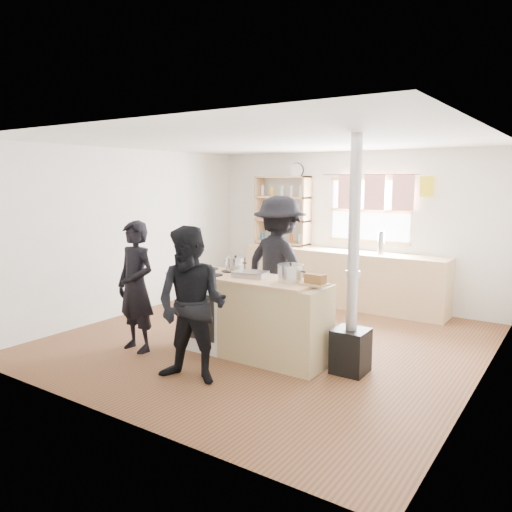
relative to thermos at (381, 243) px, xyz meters
name	(u,v)px	position (x,y,z in m)	size (l,w,h in m)	color
ground	(268,341)	(-0.65, -2.22, -1.07)	(5.00, 5.00, 0.01)	brown
back_counter	(341,278)	(-0.65, 0.00, -0.62)	(3.40, 0.55, 0.90)	tan
shelving_unit	(282,210)	(-1.85, 0.12, 0.45)	(1.00, 0.28, 1.20)	tan
thermos	(381,243)	(0.00, 0.00, 0.00)	(0.10, 0.10, 0.33)	silver
cooking_island	(253,317)	(-0.50, -2.77, -0.60)	(1.97, 0.64, 0.93)	white
skillet_greens	(191,271)	(-1.28, -2.95, -0.11)	(0.31, 0.31, 0.05)	black
roast_tray	(250,274)	(-0.55, -2.76, -0.10)	(0.42, 0.31, 0.06)	silver
stockpot_stove	(236,264)	(-0.90, -2.56, -0.05)	(0.25, 0.25, 0.20)	silver
stockpot_counter	(291,273)	(-0.03, -2.73, -0.04)	(0.29, 0.29, 0.22)	#B9B9BC
bread_board	(315,280)	(0.28, -2.75, -0.09)	(0.30, 0.23, 0.12)	tan
flue_heater	(352,313)	(0.65, -2.62, -0.41)	(0.35, 0.35, 2.50)	black
person_near_left	(136,286)	(-1.77, -3.39, -0.28)	(0.57, 0.37, 1.57)	black
person_near_right	(192,305)	(-0.58, -3.74, -0.27)	(0.77, 0.60, 1.59)	black
person_far	(280,266)	(-0.70, -1.86, -0.15)	(1.19, 0.68, 1.83)	black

